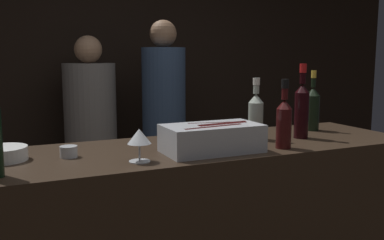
{
  "coord_description": "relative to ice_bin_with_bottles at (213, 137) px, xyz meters",
  "views": [
    {
      "loc": [
        -0.82,
        -1.47,
        1.48
      ],
      "look_at": [
        0.0,
        0.36,
        1.19
      ],
      "focal_mm": 40.0,
      "sensor_mm": 36.0,
      "label": 1
    }
  ],
  "objects": [
    {
      "name": "white_wine_bottle",
      "position": [
        0.33,
        0.18,
        0.06
      ],
      "size": [
        0.08,
        0.08,
        0.31
      ],
      "color": "#9EA899",
      "rests_on": "bar_counter"
    },
    {
      "name": "wall_back_chalkboard",
      "position": [
        -0.02,
        2.09,
        0.27
      ],
      "size": [
        6.4,
        0.06,
        2.8
      ],
      "color": "black",
      "rests_on": "ground_plane"
    },
    {
      "name": "candle_votive",
      "position": [
        -0.6,
        0.15,
        -0.04
      ],
      "size": [
        0.07,
        0.07,
        0.05
      ],
      "color": "silver",
      "rests_on": "bar_counter"
    },
    {
      "name": "red_wine_bottle_black_foil",
      "position": [
        0.33,
        -0.07,
        0.06
      ],
      "size": [
        0.07,
        0.07,
        0.32
      ],
      "color": "#380F0F",
      "rests_on": "bar_counter"
    },
    {
      "name": "wine_glass",
      "position": [
        -0.35,
        -0.04,
        0.03
      ],
      "size": [
        0.1,
        0.1,
        0.13
      ],
      "color": "silver",
      "rests_on": "bar_counter"
    },
    {
      "name": "red_wine_bottle_tall",
      "position": [
        0.56,
        0.1,
        0.09
      ],
      "size": [
        0.07,
        0.07,
        0.38
      ],
      "color": "black",
      "rests_on": "bar_counter"
    },
    {
      "name": "bowl_white",
      "position": [
        -0.85,
        0.2,
        -0.04
      ],
      "size": [
        0.19,
        0.19,
        0.06
      ],
      "color": "white",
      "rests_on": "bar_counter"
    },
    {
      "name": "champagne_bottle",
      "position": [
        0.77,
        0.27,
        0.07
      ],
      "size": [
        0.08,
        0.08,
        0.34
      ],
      "color": "black",
      "rests_on": "bar_counter"
    },
    {
      "name": "person_blond_tee",
      "position": [
        -0.21,
        1.68,
        -0.23
      ],
      "size": [
        0.4,
        0.4,
        1.64
      ],
      "rotation": [
        0.0,
        0.0,
        1.31
      ],
      "color": "black",
      "rests_on": "ground_plane"
    },
    {
      "name": "ice_bin_with_bottles",
      "position": [
        0.0,
        0.0,
        0.0
      ],
      "size": [
        0.43,
        0.23,
        0.13
      ],
      "color": "#B7BABF",
      "rests_on": "bar_counter"
    },
    {
      "name": "person_in_hoodie",
      "position": [
        0.33,
        1.49,
        -0.14
      ],
      "size": [
        0.34,
        0.34,
        1.76
      ],
      "rotation": [
        0.0,
        0.0,
        -1.71
      ],
      "color": "black",
      "rests_on": "ground_plane"
    }
  ]
}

